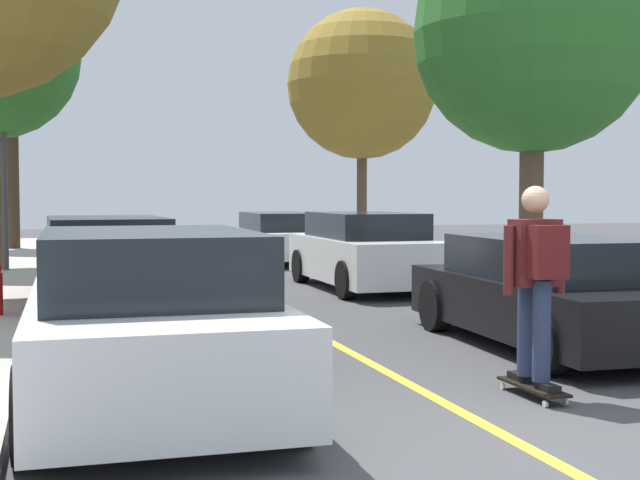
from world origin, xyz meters
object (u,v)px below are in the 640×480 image
object	(u,v)px
street_tree_right_nearest	(533,34)
parked_car_right_near	(366,251)
streetlamp	(4,133)
parked_car_right_nearest	(555,292)
skateboarder	(537,273)
parked_car_left_near	(106,262)
street_tree_right_near	(362,85)
skateboard	(533,387)
parked_car_right_far	(280,237)
street_tree_left_far	(10,76)
parked_car_left_nearest	(149,321)

from	to	relation	value
street_tree_right_nearest	parked_car_right_near	bearing A→B (deg)	129.16
parked_car_right_near	streetlamp	world-z (taller)	streetlamp
parked_car_right_near	street_tree_right_nearest	distance (m)	4.76
parked_car_right_near	streetlamp	size ratio (longest dim) A/B	0.88
parked_car_right_nearest	streetlamp	world-z (taller)	streetlamp
parked_car_right_nearest	skateboarder	xyz separation A→B (m)	(-1.53, -2.17, 0.45)
parked_car_left_near	street_tree_right_near	distance (m)	10.48
parked_car_right_nearest	skateboard	world-z (taller)	parked_car_right_nearest
parked_car_left_near	skateboard	xyz separation A→B (m)	(3.14, -7.10, -0.61)
parked_car_right_nearest	parked_car_right_far	world-z (taller)	parked_car_right_far
street_tree_left_far	street_tree_right_near	bearing A→B (deg)	-36.35
skateboarder	skateboard	bearing A→B (deg)	91.21
street_tree_right_nearest	skateboarder	world-z (taller)	street_tree_right_nearest
parked_car_left_nearest	streetlamp	world-z (taller)	streetlamp
parked_car_left_near	parked_car_right_far	world-z (taller)	parked_car_left_near
streetlamp	parked_car_left_near	bearing A→B (deg)	-73.03
parked_car_left_nearest	skateboarder	bearing A→B (deg)	-11.84
parked_car_right_far	skateboarder	bearing A→B (deg)	-95.84
parked_car_right_far	skateboard	world-z (taller)	parked_car_right_far
parked_car_left_near	skateboarder	bearing A→B (deg)	-66.25
skateboard	parked_car_right_far	bearing A→B (deg)	84.14
parked_car_left_nearest	skateboard	size ratio (longest dim) A/B	4.91
parked_car_left_nearest	skateboard	distance (m)	3.26
street_tree_right_near	streetlamp	xyz separation A→B (m)	(-8.39, -1.44, -1.46)
street_tree_left_far	skateboarder	xyz separation A→B (m)	(5.11, -20.65, -4.10)
skateboard	parked_car_left_nearest	bearing A→B (deg)	168.77
street_tree_right_nearest	parked_car_left_nearest	bearing A→B (deg)	-140.69
parked_car_right_nearest	streetlamp	xyz separation A→B (m)	(-6.42, 10.71, 2.39)
parked_car_left_near	street_tree_left_far	xyz separation A→B (m)	(-1.97, 13.51, 4.47)
parked_car_right_near	parked_car_right_nearest	bearing A→B (deg)	-90.00
parked_car_right_near	street_tree_right_nearest	world-z (taller)	street_tree_right_nearest
parked_car_left_nearest	skateboard	world-z (taller)	parked_car_left_nearest
parked_car_left_near	skateboarder	size ratio (longest dim) A/B	2.52
parked_car_left_nearest	parked_car_left_near	size ratio (longest dim) A/B	0.98
street_tree_left_far	street_tree_right_near	world-z (taller)	street_tree_left_far
parked_car_left_near	streetlamp	xyz separation A→B (m)	(-1.75, 5.74, 2.31)
parked_car_left_near	streetlamp	size ratio (longest dim) A/B	0.86
parked_car_left_near	streetlamp	distance (m)	6.43
parked_car_right_far	skateboard	distance (m)	14.99
parked_car_right_nearest	street_tree_right_near	world-z (taller)	street_tree_right_near
street_tree_right_near	skateboard	size ratio (longest dim) A/B	7.34
parked_car_left_near	parked_car_right_near	size ratio (longest dim) A/B	0.98
parked_car_left_nearest	streetlamp	distance (m)	12.56
street_tree_left_far	skateboarder	world-z (taller)	street_tree_left_far
street_tree_right_nearest	street_tree_right_near	xyz separation A→B (m)	(0.00, 8.22, 0.18)
parked_car_right_near	street_tree_right_nearest	size ratio (longest dim) A/B	0.71
parked_car_left_nearest	skateboarder	size ratio (longest dim) A/B	2.46
streetlamp	parked_car_right_far	bearing A→B (deg)	17.77
street_tree_left_far	streetlamp	xyz separation A→B (m)	(0.22, -7.77, -2.16)
parked_car_right_near	skateboarder	distance (m)	8.66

